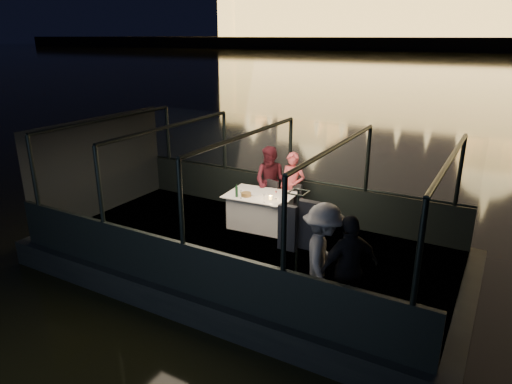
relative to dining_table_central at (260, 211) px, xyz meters
The scene contains 27 objects.
river_water 78.98m from the dining_table_central, 89.82° to the left, with size 500.00×500.00×0.00m, color black.
boat_hull 1.37m from the dining_table_central, 76.35° to the right, with size 8.60×4.40×1.00m, color black.
boat_deck 1.13m from the dining_table_central, 76.35° to the right, with size 8.00×4.00×0.04m, color black.
gunwale_port 1.01m from the dining_table_central, 75.75° to the left, with size 8.00×0.08×0.90m, color black.
gunwale_starboard 3.03m from the dining_table_central, 85.30° to the right, with size 8.00×0.08×0.90m, color black.
cabin_glass_port 1.58m from the dining_table_central, 75.75° to the left, with size 8.00×0.02×1.40m, color #99B2B2, non-canonical shape.
cabin_glass_starboard 3.27m from the dining_table_central, 85.30° to the right, with size 8.00×0.02×1.40m, color #99B2B2, non-canonical shape.
cabin_roof_glass 2.19m from the dining_table_central, 76.35° to the right, with size 8.00×4.00×0.02m, color #99B2B2, non-canonical shape.
end_wall_fore 3.96m from the dining_table_central, 164.76° to the right, with size 0.02×4.00×2.30m, color black, non-canonical shape.
end_wall_aft 4.44m from the dining_table_central, 13.53° to the right, with size 0.02×4.00×2.30m, color black, non-canonical shape.
canopy_ribs 1.30m from the dining_table_central, 76.35° to the right, with size 8.00×4.00×2.30m, color black, non-canonical shape.
dining_table_central is the anchor object (origin of this frame).
chair_port_left 0.46m from the dining_table_central, 96.57° to the left, with size 0.42×0.42×0.90m, color black.
chair_port_right 0.69m from the dining_table_central, 40.84° to the left, with size 0.43×0.43×0.92m, color black.
coat_stand 3.05m from the dining_table_central, 50.03° to the right, with size 0.52×0.42×1.89m, color black, non-canonical shape.
person_woman_coral 0.92m from the dining_table_central, 58.47° to the left, with size 0.58×0.38×1.60m, color #D34C52.
person_man_maroon 0.81m from the dining_table_central, 98.53° to the left, with size 0.80×0.63×1.68m, color #45131C.
passenger_stripe 3.38m from the dining_table_central, 44.52° to the right, with size 1.13×0.64×1.75m, color white.
passenger_dark 3.72m from the dining_table_central, 40.21° to the right, with size 0.98×0.41×1.66m, color black.
wine_bottle 0.75m from the dining_table_central, 133.85° to the right, with size 0.06×0.06×0.29m, color #14391E.
bread_basket 0.53m from the dining_table_central, 129.43° to the right, with size 0.22×0.22×0.09m, color brown.
amber_candle 0.57m from the dining_table_central, 26.60° to the right, with size 0.06×0.06×0.08m, color #FFB73F.
plate_near 0.83m from the dining_table_central, 34.99° to the right, with size 0.26×0.26×0.02m, color silver.
plate_far 0.40m from the dining_table_central, 134.44° to the right, with size 0.22×0.22×0.01m, color silver.
wine_glass_white 0.68m from the dining_table_central, 119.38° to the right, with size 0.06×0.06×0.18m, color white, non-canonical shape.
wine_glass_red 0.64m from the dining_table_central, ahead, with size 0.07×0.07×0.20m, color white, non-canonical shape.
wine_glass_empty 0.71m from the dining_table_central, 52.33° to the right, with size 0.07×0.07×0.20m, color silver, non-canonical shape.
Camera 1 is at (4.32, -7.24, 4.57)m, focal length 32.00 mm.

